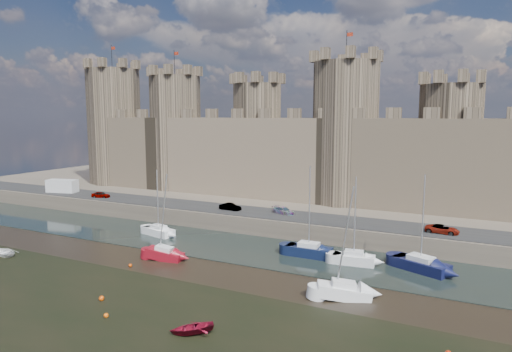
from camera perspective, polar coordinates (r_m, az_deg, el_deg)
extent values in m
plane|color=black|center=(38.43, -13.57, -18.88)|extent=(160.00, 160.00, 0.00)
cube|color=black|center=(57.48, 2.16, -9.54)|extent=(160.00, 12.00, 0.08)
cube|color=#4C443A|center=(90.38, 11.59, -2.56)|extent=(160.00, 60.00, 2.50)
cube|color=black|center=(65.78, 5.76, -5.10)|extent=(160.00, 7.00, 0.10)
cube|color=#42382B|center=(77.80, 9.47, 2.00)|extent=(100.00, 9.00, 14.00)
cylinder|color=#42382B|center=(102.30, -17.26, 5.90)|extent=(11.00, 11.00, 24.00)
cylinder|color=black|center=(102.97, -17.59, 13.98)|extent=(0.10, 0.10, 5.00)
cube|color=maroon|center=(102.85, -17.43, 15.01)|extent=(1.00, 0.03, 0.60)
cylinder|color=#42382B|center=(92.04, -9.97, 5.34)|extent=(10.00, 10.00, 22.00)
cylinder|color=black|center=(92.51, -10.17, 13.72)|extent=(0.10, 0.10, 5.00)
cube|color=maroon|center=(92.43, -9.94, 14.86)|extent=(1.00, 0.03, 0.60)
cylinder|color=#42382B|center=(82.72, 0.18, 4.52)|extent=(9.00, 9.00, 20.00)
cylinder|color=#42382B|center=(76.94, 10.98, 5.26)|extent=(11.00, 11.00, 23.00)
cylinder|color=black|center=(77.66, 11.25, 15.63)|extent=(0.10, 0.10, 5.00)
cube|color=maroon|center=(77.81, 11.66, 16.95)|extent=(1.00, 0.03, 0.60)
cylinder|color=#42382B|center=(74.41, 22.91, 3.18)|extent=(9.00, 9.00, 19.00)
imported|color=gray|center=(84.91, -18.83, -2.23)|extent=(3.44, 1.92, 1.10)
imported|color=gray|center=(69.93, -3.25, -3.88)|extent=(3.51, 1.41, 1.13)
imported|color=gray|center=(67.39, 3.47, -4.35)|extent=(3.93, 2.58, 1.06)
imported|color=gray|center=(60.95, 22.25, -6.18)|extent=(4.13, 2.17, 1.11)
cube|color=silver|center=(93.10, -23.06, -1.18)|extent=(6.00, 3.56, 2.45)
cube|color=white|center=(66.53, -12.09, -6.83)|extent=(5.29, 2.95, 1.02)
cube|color=silver|center=(66.35, -12.11, -6.21)|extent=(2.46, 1.80, 0.46)
cylinder|color=silver|center=(65.53, -12.20, -2.87)|extent=(0.14, 0.14, 8.33)
cube|color=#0E1733|center=(56.11, 6.61, -9.34)|extent=(5.48, 2.15, 1.19)
cube|color=silver|center=(55.86, 6.63, -8.49)|extent=(2.44, 1.50, 0.54)
cylinder|color=silver|center=(54.76, 6.70, -3.85)|extent=(0.14, 0.14, 9.77)
cube|color=silver|center=(54.12, 12.11, -10.16)|extent=(4.86, 2.35, 1.10)
cube|color=silver|center=(53.88, 12.14, -9.35)|extent=(2.21, 1.51, 0.50)
cylinder|color=silver|center=(52.81, 12.27, -4.93)|extent=(0.14, 0.14, 9.00)
cube|color=black|center=(53.95, 19.88, -10.48)|extent=(6.50, 4.60, 1.16)
cube|color=silver|center=(53.70, 19.92, -9.63)|extent=(3.13, 2.60, 0.53)
cylinder|color=silver|center=(52.58, 20.14, -4.96)|extent=(0.14, 0.14, 9.47)
cube|color=maroon|center=(55.78, -11.36, -9.67)|extent=(4.64, 2.40, 1.13)
cube|color=silver|center=(55.54, -11.38, -8.86)|extent=(2.13, 1.50, 0.51)
cylinder|color=silver|center=(54.48, -11.50, -4.47)|extent=(0.14, 0.14, 9.21)
cube|color=silver|center=(44.64, 10.90, -14.11)|extent=(5.32, 3.74, 1.17)
cube|color=silver|center=(44.33, 10.93, -13.09)|extent=(2.56, 2.12, 0.53)
cylinder|color=silver|center=(42.95, 11.08, -7.46)|extent=(0.14, 0.14, 9.54)
imported|color=maroon|center=(38.03, -8.05, -18.43)|extent=(4.25, 4.05, 0.72)
imported|color=silver|center=(64.33, -28.99, -8.34)|extent=(3.91, 3.08, 0.73)
sphere|color=#D34709|center=(45.77, -18.75, -14.28)|extent=(0.49, 0.49, 0.49)
sphere|color=#D54409|center=(54.24, -15.44, -10.71)|extent=(0.39, 0.39, 0.39)
sphere|color=#E7580A|center=(42.22, -18.23, -16.22)|extent=(0.42, 0.42, 0.42)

